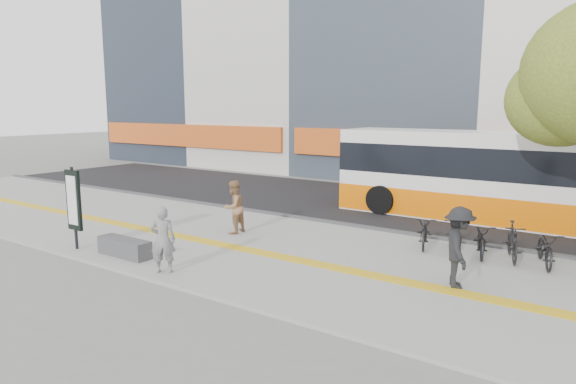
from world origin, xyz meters
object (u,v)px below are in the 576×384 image
Objects in this scene: signboard at (74,201)px; pedestrian_tan at (234,207)px; pedestrian_dark at (459,247)px; bus at (505,180)px; seated_woman at (163,239)px; bench at (124,247)px.

signboard reaches higher than pedestrian_tan.
pedestrian_dark is (6.87, -0.83, 0.06)m from pedestrian_tan.
pedestrian_tan is at bearing 57.57° from signboard.
bus is 6.44× the size of pedestrian_dark.
bus is 11.28m from seated_woman.
bench is 3.50m from pedestrian_tan.
signboard reaches higher than bench.
bus is (8.58, 10.01, 0.08)m from signboard.
signboard is at bearing -130.63° from bus.
bench is 1.91m from seated_woman.
bus reaches higher than signboard.
bench is at bearing -47.53° from seated_woman.
seated_woman is at bearing -9.53° from bench.
bench is 1.01× the size of pedestrian_tan.
pedestrian_tan reaches higher than bench.
seated_woman is 0.97× the size of pedestrian_tan.
pedestrian_tan is at bearing -134.64° from bus.
signboard is at bearing -33.78° from pedestrian_tan.
pedestrian_dark is at bearing 168.17° from seated_woman.
pedestrian_tan is (-6.24, -6.32, -0.57)m from bus.
bench is at bearing 84.41° from pedestrian_dark.
bus is at bearing 134.01° from pedestrian_tan.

